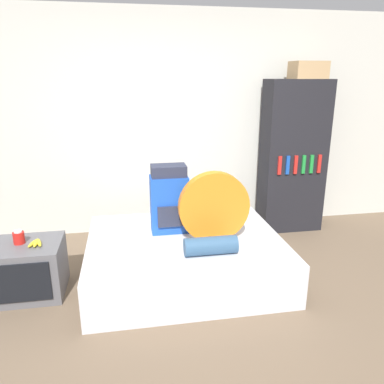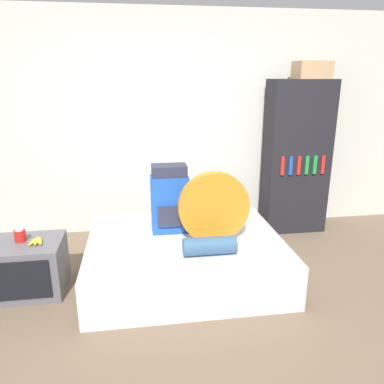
% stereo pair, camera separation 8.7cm
% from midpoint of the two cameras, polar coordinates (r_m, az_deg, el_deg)
% --- Properties ---
extents(ground_plane, '(16.00, 16.00, 0.00)m').
position_cam_midpoint_polar(ground_plane, '(3.16, 2.04, -18.82)').
color(ground_plane, brown).
extents(wall_back, '(8.00, 0.05, 2.60)m').
position_cam_midpoint_polar(wall_back, '(4.55, -2.41, 10.18)').
color(wall_back, silver).
rests_on(wall_back, ground_plane).
extents(bed, '(1.80, 1.46, 0.40)m').
position_cam_midpoint_polar(bed, '(3.64, -0.40, -9.87)').
color(bed, silver).
rests_on(bed, ground_plane).
extents(backpack, '(0.36, 0.25, 0.66)m').
position_cam_midpoint_polar(backpack, '(3.61, -2.73, -1.19)').
color(backpack, blue).
rests_on(backpack, bed).
extents(tent_bag, '(0.65, 0.10, 0.65)m').
position_cam_midpoint_polar(tent_bag, '(3.40, 4.08, -2.29)').
color(tent_bag, orange).
rests_on(tent_bag, bed).
extents(sleeping_roll, '(0.45, 0.16, 0.16)m').
position_cam_midpoint_polar(sleeping_roll, '(3.22, 3.48, -8.20)').
color(sleeping_roll, '#33567A').
rests_on(sleeping_roll, bed).
extents(television, '(0.64, 0.53, 0.47)m').
position_cam_midpoint_polar(television, '(3.68, -23.25, -10.46)').
color(television, '#5B5B60').
rests_on(television, ground_plane).
extents(canister, '(0.10, 0.10, 0.12)m').
position_cam_midpoint_polar(canister, '(3.60, -24.11, -6.06)').
color(canister, red).
rests_on(canister, television).
extents(banana_bunch, '(0.13, 0.17, 0.03)m').
position_cam_midpoint_polar(banana_bunch, '(3.53, -21.90, -6.95)').
color(banana_bunch, yellow).
rests_on(banana_bunch, television).
extents(bookshelf, '(0.75, 0.39, 1.83)m').
position_cam_midpoint_polar(bookshelf, '(4.72, 16.12, 5.03)').
color(bookshelf, black).
rests_on(bookshelf, ground_plane).
extents(cardboard_box, '(0.38, 0.29, 0.19)m').
position_cam_midpoint_polar(cardboard_box, '(4.63, 18.34, 17.23)').
color(cardboard_box, tan).
rests_on(cardboard_box, bookshelf).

